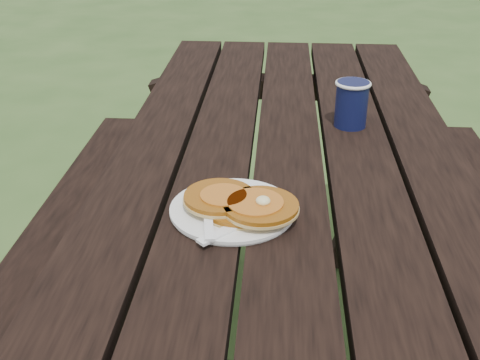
# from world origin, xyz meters

# --- Properties ---
(picnic_table) EXTENTS (1.36, 1.80, 0.75)m
(picnic_table) POSITION_xyz_m (0.00, 0.00, 0.37)
(picnic_table) COLOR black
(picnic_table) RESTS_ON ground
(plate) EXTENTS (0.29, 0.29, 0.01)m
(plate) POSITION_xyz_m (-0.10, -0.27, 0.76)
(plate) COLOR white
(plate) RESTS_ON picnic_table
(pancake_stack) EXTENTS (0.20, 0.15, 0.04)m
(pancake_stack) POSITION_xyz_m (-0.08, -0.28, 0.77)
(pancake_stack) COLOR #975411
(pancake_stack) RESTS_ON plate
(knife) EXTENTS (0.14, 0.14, 0.00)m
(knife) POSITION_xyz_m (-0.08, -0.33, 0.76)
(knife) COLOR white
(knife) RESTS_ON plate
(fork) EXTENTS (0.05, 0.16, 0.01)m
(fork) POSITION_xyz_m (-0.13, -0.34, 0.77)
(fork) COLOR white
(fork) RESTS_ON plate
(coffee_cup) EXTENTS (0.08, 0.08, 0.11)m
(coffee_cup) POSITION_xyz_m (0.14, 0.15, 0.81)
(coffee_cup) COLOR #0C1034
(coffee_cup) RESTS_ON picnic_table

